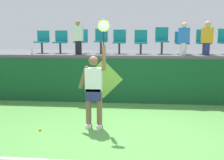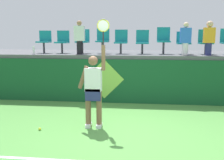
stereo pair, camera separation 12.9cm
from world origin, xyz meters
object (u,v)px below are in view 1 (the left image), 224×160
stadium_chair_4 (119,40)px  stadium_chair_7 (182,42)px  tennis_ball (40,129)px  stadium_chair_3 (101,39)px  water_bottle (32,50)px  stadium_chair_6 (162,39)px  stadium_chair_1 (61,41)px  stadium_chair_0 (42,40)px  stadium_chair_5 (141,41)px  stadium_chair_8 (203,41)px  spectator_1 (78,37)px  tennis_player (94,88)px  spectator_0 (207,37)px  stadium_chair_2 (81,40)px  spectator_2 (184,38)px

stadium_chair_4 → stadium_chair_7: stadium_chair_4 is taller
tennis_ball → stadium_chair_3: bearing=75.6°
water_bottle → stadium_chair_3: stadium_chair_3 is taller
water_bottle → stadium_chair_6: stadium_chair_6 is taller
stadium_chair_1 → stadium_chair_4: bearing=0.1°
water_bottle → stadium_chair_0: size_ratio=0.33×
stadium_chair_0 → stadium_chair_3: size_ratio=0.93×
tennis_ball → stadium_chair_5: bearing=57.6°
water_bottle → stadium_chair_1: size_ratio=0.33×
stadium_chair_5 → stadium_chair_7: 1.38m
water_bottle → stadium_chair_7: size_ratio=0.35×
stadium_chair_0 → stadium_chair_8: stadium_chair_8 is taller
tennis_ball → stadium_chair_1: size_ratio=0.08×
stadium_chair_1 → stadium_chair_5: bearing=0.1°
spectator_1 → tennis_player: bearing=-70.8°
stadium_chair_5 → spectator_0: spectator_0 is taller
tennis_ball → stadium_chair_6: stadium_chair_6 is taller
tennis_ball → stadium_chair_7: 5.54m
stadium_chair_1 → stadium_chair_6: bearing=0.1°
stadium_chair_2 → stadium_chair_8: 4.19m
water_bottle → stadium_chair_4: 2.98m
spectator_2 → stadium_chair_7: bearing=90.0°
tennis_ball → stadium_chair_4: bearing=66.6°
stadium_chair_7 → spectator_1: size_ratio=0.68×
stadium_chair_6 → water_bottle: bearing=-171.0°
stadium_chair_0 → tennis_player: bearing=-54.0°
stadium_chair_3 → stadium_chair_7: bearing=-0.1°
spectator_1 → stadium_chair_7: bearing=7.7°
stadium_chair_4 → spectator_2: spectator_2 is taller
stadium_chair_7 → spectator_1: (-3.47, -0.47, 0.15)m
stadium_chair_1 → spectator_2: bearing=-5.6°
stadium_chair_0 → stadium_chair_2: stadium_chair_2 is taller
tennis_player → stadium_chair_5: 3.61m
tennis_ball → stadium_chair_4: stadium_chair_4 is taller
tennis_ball → stadium_chair_1: 4.17m
tennis_player → water_bottle: bearing=134.0°
stadium_chair_7 → stadium_chair_8: size_ratio=0.92×
stadium_chair_3 → stadium_chair_8: bearing=0.0°
stadium_chair_3 → spectator_1: spectator_1 is taller
stadium_chair_0 → stadium_chair_8: (5.58, 0.01, -0.01)m
water_bottle → stadium_chair_8: bearing=6.8°
tennis_player → stadium_chair_7: (2.49, 3.28, 0.99)m
spectator_2 → stadium_chair_1: bearing=174.4°
tennis_ball → spectator_1: spectator_1 is taller
stadium_chair_3 → water_bottle: bearing=-163.0°
stadium_chair_0 → spectator_0: spectator_0 is taller
stadium_chair_5 → stadium_chair_7: size_ratio=1.08×
stadium_chair_3 → stadium_chair_5: bearing=0.1°
stadium_chair_3 → spectator_0: spectator_0 is taller
water_bottle → stadium_chair_5: bearing=10.7°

